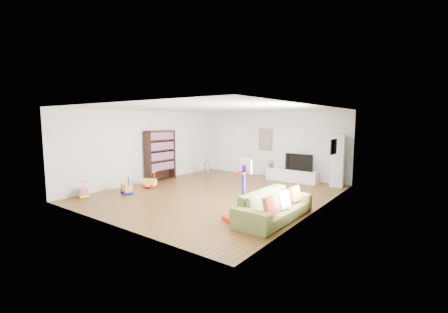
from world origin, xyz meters
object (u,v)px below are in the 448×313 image
Objects in this scene: bookshelf at (160,156)px; basketball_hoop at (238,190)px; sofa at (274,206)px; media_console at (292,175)px.

bookshelf reaches higher than basketball_hoop.
basketball_hoop is (-0.66, -0.56, 0.38)m from sofa.
bookshelf is 0.84× the size of sofa.
bookshelf is at bearing 179.16° from basketball_hoop.
media_console is 0.85× the size of sofa.
sofa is 0.95m from basketball_hoop.
basketball_hoop reaches higher than sofa.
sofa is 1.61× the size of basketball_hoop.
media_console is at bearing 20.49° from sofa.
bookshelf is (-4.18, -2.90, 0.74)m from media_console.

